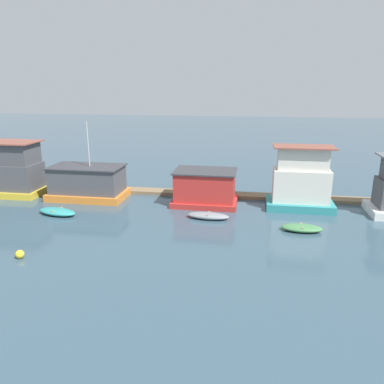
% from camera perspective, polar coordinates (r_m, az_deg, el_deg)
% --- Properties ---
extents(ground_plane, '(200.00, 200.00, 0.00)m').
position_cam_1_polar(ground_plane, '(33.81, 0.27, -1.82)').
color(ground_plane, '#385160').
extents(dock_walkway, '(51.00, 1.62, 0.30)m').
position_cam_1_polar(dock_walkway, '(36.54, 1.00, -0.21)').
color(dock_walkway, '#846B4C').
rests_on(dock_walkway, ground_plane).
extents(houseboat_yellow, '(7.23, 3.78, 5.20)m').
position_cam_1_polar(houseboat_yellow, '(40.63, -26.59, 3.08)').
color(houseboat_yellow, gold).
rests_on(houseboat_yellow, ground_plane).
extents(houseboat_orange, '(7.06, 4.03, 7.22)m').
position_cam_1_polar(houseboat_orange, '(36.52, -15.59, 1.36)').
color(houseboat_orange, orange).
rests_on(houseboat_orange, ground_plane).
extents(houseboat_red, '(5.71, 4.05, 3.10)m').
position_cam_1_polar(houseboat_red, '(33.43, 2.01, 0.65)').
color(houseboat_red, red).
rests_on(houseboat_red, ground_plane).
extents(houseboat_teal, '(5.66, 3.29, 5.44)m').
position_cam_1_polar(houseboat_teal, '(33.34, 16.27, 1.42)').
color(houseboat_teal, teal).
rests_on(houseboat_teal, ground_plane).
extents(dinghy_teal, '(3.72, 2.23, 0.52)m').
position_cam_1_polar(dinghy_teal, '(32.90, -19.84, -2.83)').
color(dinghy_teal, teal).
rests_on(dinghy_teal, ground_plane).
extents(dinghy_grey, '(3.45, 1.48, 0.50)m').
position_cam_1_polar(dinghy_grey, '(30.07, 2.47, -3.63)').
color(dinghy_grey, gray).
rests_on(dinghy_grey, ground_plane).
extents(dinghy_green, '(3.00, 1.48, 0.49)m').
position_cam_1_polar(dinghy_green, '(28.71, 16.38, -5.28)').
color(dinghy_green, '#47844C').
rests_on(dinghy_green, ground_plane).
extents(mooring_post_near_left, '(0.30, 0.30, 2.09)m').
position_cam_1_polar(mooring_post_near_left, '(35.36, 0.05, 0.74)').
color(mooring_post_near_left, brown).
rests_on(mooring_post_near_left, ground_plane).
extents(buoy_yellow, '(0.54, 0.54, 0.54)m').
position_cam_1_polar(buoy_yellow, '(25.75, -24.75, -8.60)').
color(buoy_yellow, yellow).
rests_on(buoy_yellow, ground_plane).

